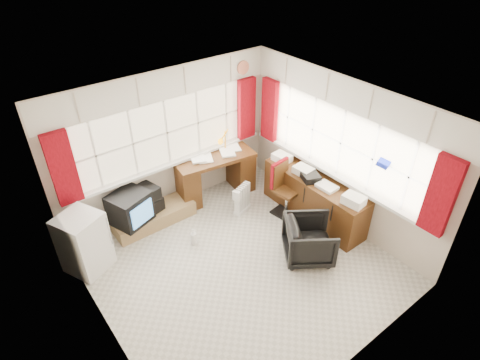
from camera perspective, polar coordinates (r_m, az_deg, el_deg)
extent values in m
plane|color=beige|center=(6.21, 0.15, -12.14)|extent=(4.00, 4.00, 0.00)
plane|color=beige|center=(6.80, -10.28, 5.22)|extent=(4.00, 0.00, 4.00)
plane|color=beige|center=(4.40, 17.00, -15.36)|extent=(4.00, 0.00, 4.00)
plane|color=beige|center=(4.72, -19.78, -11.78)|extent=(0.00, 4.00, 4.00)
plane|color=beige|center=(6.58, 14.07, 3.64)|extent=(0.00, 4.00, 4.00)
plane|color=white|center=(4.72, 0.20, 9.25)|extent=(4.00, 4.00, 0.00)
plane|color=#FFEFC9|center=(6.70, -10.37, 6.65)|extent=(3.60, 0.00, 3.60)
cube|color=white|center=(6.95, -9.72, 2.29)|extent=(3.70, 0.12, 0.05)
cube|color=white|center=(6.31, -19.84, 3.23)|extent=(0.03, 0.02, 1.10)
cube|color=white|center=(6.48, -14.96, 4.99)|extent=(0.03, 0.02, 1.10)
cube|color=white|center=(6.69, -10.32, 6.61)|extent=(0.03, 0.02, 1.10)
cube|color=white|center=(6.95, -5.98, 8.09)|extent=(0.03, 0.02, 1.10)
cube|color=white|center=(7.24, -1.94, 9.42)|extent=(0.03, 0.02, 1.10)
plane|color=#FFEFC9|center=(6.47, 14.20, 5.10)|extent=(0.00, 3.60, 3.60)
cube|color=white|center=(6.74, 13.29, 0.71)|extent=(0.12, 3.70, 0.05)
cube|color=white|center=(5.93, 22.91, 0.36)|extent=(0.02, 0.03, 1.10)
cube|color=white|center=(6.18, 18.34, 2.83)|extent=(0.02, 0.03, 1.10)
cube|color=white|center=(6.47, 14.14, 5.08)|extent=(0.02, 0.03, 1.10)
cube|color=white|center=(6.80, 10.30, 7.10)|extent=(0.02, 0.03, 1.10)
cube|color=white|center=(7.17, 6.80, 8.89)|extent=(0.02, 0.03, 1.10)
cube|color=maroon|center=(6.16, -23.88, 1.45)|extent=(0.35, 0.10, 1.15)
cube|color=maroon|center=(7.41, 0.92, 10.07)|extent=(0.35, 0.10, 1.15)
cube|color=maroon|center=(7.38, 4.24, 9.88)|extent=(0.10, 0.35, 1.15)
cube|color=maroon|center=(5.71, 26.65, -2.07)|extent=(0.10, 0.35, 1.15)
cube|color=silver|center=(6.35, -11.03, 12.97)|extent=(3.95, 0.08, 0.48)
cube|color=silver|center=(6.12, 15.13, 11.59)|extent=(0.08, 3.95, 0.48)
cube|color=#5A3715|center=(7.20, -3.88, 3.34)|extent=(1.53, 0.91, 0.07)
cube|color=#5A3715|center=(7.25, -7.69, -0.63)|extent=(0.42, 0.68, 0.77)
cube|color=#5A3715|center=(7.64, -0.03, 1.73)|extent=(0.42, 0.68, 0.77)
cube|color=white|center=(7.18, -3.90, 3.63)|extent=(0.29, 0.36, 0.02)
cube|color=white|center=(7.18, -3.90, 3.66)|extent=(0.29, 0.36, 0.02)
cube|color=white|center=(7.18, -3.90, 3.69)|extent=(0.29, 0.36, 0.02)
cube|color=white|center=(7.18, -3.90, 3.72)|extent=(0.29, 0.36, 0.02)
cube|color=white|center=(7.17, -3.90, 3.74)|extent=(0.29, 0.36, 0.02)
cylinder|color=orange|center=(7.34, -2.11, 4.44)|extent=(0.10, 0.10, 0.02)
cylinder|color=orange|center=(7.26, -2.14, 5.70)|extent=(0.02, 0.02, 0.37)
cone|color=orange|center=(7.19, -2.16, 6.71)|extent=(0.16, 0.15, 0.15)
cube|color=black|center=(7.19, 6.53, -4.52)|extent=(0.47, 0.47, 0.04)
cylinder|color=silver|center=(7.05, 6.64, -3.13)|extent=(0.06, 0.06, 0.48)
cube|color=#5A3715|center=(6.91, 6.77, -1.55)|extent=(0.46, 0.44, 0.06)
cube|color=#5A3715|center=(6.86, 5.59, 0.87)|extent=(0.37, 0.10, 0.46)
cube|color=maroon|center=(6.85, 5.60, 0.99)|extent=(0.41, 0.11, 0.48)
imported|color=black|center=(6.22, 9.82, -8.40)|extent=(1.00, 1.00, 0.66)
cube|color=white|center=(7.17, 0.34, -4.16)|extent=(0.39, 0.25, 0.07)
cube|color=white|center=(6.90, -0.38, -3.11)|extent=(0.06, 0.11, 0.47)
cube|color=white|center=(6.94, -0.13, -2.89)|extent=(0.06, 0.11, 0.47)
cube|color=white|center=(6.97, 0.11, -2.66)|extent=(0.06, 0.11, 0.47)
cube|color=white|center=(7.01, 0.34, -2.44)|extent=(0.06, 0.11, 0.47)
cube|color=white|center=(7.04, 0.58, -2.22)|extent=(0.06, 0.11, 0.47)
cube|color=white|center=(7.08, 0.81, -2.00)|extent=(0.06, 0.11, 0.47)
cube|color=white|center=(7.12, 1.04, -1.78)|extent=(0.06, 0.11, 0.47)
cube|color=#5A3715|center=(6.98, 10.41, -2.53)|extent=(0.50, 2.00, 0.75)
cube|color=white|center=(6.33, 15.85, -2.94)|extent=(0.24, 0.32, 0.10)
cube|color=white|center=(6.58, 12.28, -0.76)|extent=(0.24, 0.32, 0.10)
cube|color=white|center=(6.87, 9.00, 1.26)|extent=(0.24, 0.32, 0.10)
cube|color=white|center=(7.18, 5.99, 3.10)|extent=(0.24, 0.32, 0.10)
cube|color=black|center=(6.74, 9.90, 0.55)|extent=(0.37, 0.42, 0.11)
cube|color=#96794B|center=(7.03, -12.14, -5.10)|extent=(1.40, 0.50, 0.25)
cube|color=black|center=(6.67, -15.38, -3.84)|extent=(0.72, 0.68, 0.52)
cube|color=#509AE4|center=(6.50, -13.73, -4.68)|extent=(0.42, 0.16, 0.36)
cube|color=black|center=(6.86, -13.71, -3.85)|extent=(0.72, 0.55, 0.23)
cube|color=black|center=(6.73, -13.97, -2.32)|extent=(0.66, 0.51, 0.22)
cube|color=white|center=(6.30, -21.33, -8.31)|extent=(0.74, 0.74, 0.95)
cube|color=silver|center=(6.16, -18.12, -6.91)|extent=(0.03, 0.03, 0.50)
imported|color=white|center=(6.50, -6.61, -7.99)|extent=(0.16, 0.16, 0.30)
imported|color=#80BFBB|center=(7.00, -11.62, -5.44)|extent=(0.13, 0.13, 0.21)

